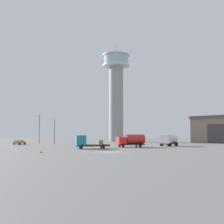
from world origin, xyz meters
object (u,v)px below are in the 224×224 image
at_px(car_orange, 19,142).
at_px(traffic_cone_near_right, 164,148).
at_px(control_tower, 116,89).
at_px(truck_flatbed_teal, 86,142).
at_px(light_post_west, 55,129).
at_px(truck_fuel_tanker_white, 169,139).
at_px(light_post_east, 39,126).
at_px(truck_fuel_tanker_red, 131,140).
at_px(traffic_cone_near_left, 41,151).

distance_m(car_orange, traffic_cone_near_right, 45.53).
relative_size(control_tower, truck_flatbed_teal, 5.64).
distance_m(control_tower, truck_flatbed_teal, 66.48).
distance_m(light_post_west, traffic_cone_near_right, 42.75).
bearing_deg(truck_fuel_tanker_white, traffic_cone_near_right, 21.76).
bearing_deg(car_orange, traffic_cone_near_right, -108.12).
bearing_deg(light_post_east, control_tower, 46.11).
relative_size(truck_fuel_tanker_red, truck_fuel_tanker_white, 1.18).
xyz_separation_m(truck_fuel_tanker_red, traffic_cone_near_left, (-16.20, -20.38, -1.38)).
bearing_deg(traffic_cone_near_left, truck_flatbed_teal, 64.34).
relative_size(truck_flatbed_teal, car_orange, 1.65).
bearing_deg(car_orange, truck_flatbed_teal, -123.16).
relative_size(truck_flatbed_teal, traffic_cone_near_left, 12.83).
xyz_separation_m(truck_fuel_tanker_white, car_orange, (-42.40, 10.72, -0.97)).
relative_size(car_orange, light_post_east, 0.46).
height_order(car_orange, traffic_cone_near_left, car_orange).
bearing_deg(truck_fuel_tanker_white, truck_fuel_tanker_red, -20.85).
distance_m(light_post_east, traffic_cone_near_right, 50.02).
distance_m(truck_flatbed_teal, truck_fuel_tanker_red, 12.38).
xyz_separation_m(light_post_west, light_post_east, (-6.00, 4.22, 1.00)).
bearing_deg(light_post_west, control_tower, 57.17).
bearing_deg(light_post_west, light_post_east, 144.86).
bearing_deg(light_post_east, car_orange, -106.54).
xyz_separation_m(control_tower, traffic_cone_near_left, (-13.80, -75.34, -22.92)).
relative_size(truck_fuel_tanker_white, light_post_west, 0.74).
distance_m(control_tower, car_orange, 53.15).
xyz_separation_m(control_tower, car_orange, (-29.59, -38.01, -22.46)).
relative_size(control_tower, truck_fuel_tanker_red, 5.93).
bearing_deg(car_orange, truck_fuel_tanker_red, -103.27).
height_order(truck_flatbed_teal, car_orange, truck_flatbed_teal).
distance_m(truck_flatbed_teal, light_post_east, 39.88).
distance_m(truck_fuel_tanker_white, traffic_cone_near_right, 14.59).
relative_size(control_tower, car_orange, 9.28).
bearing_deg(control_tower, truck_fuel_tanker_white, -75.27).
bearing_deg(light_post_east, truck_fuel_tanker_white, -28.36).
bearing_deg(truck_fuel_tanker_red, light_post_east, -63.29).
bearing_deg(traffic_cone_near_right, control_tower, 97.89).
bearing_deg(truck_fuel_tanker_white, control_tower, -126.99).
bearing_deg(truck_flatbed_teal, light_post_east, -77.57).
bearing_deg(control_tower, truck_flatbed_teal, -96.91).
bearing_deg(traffic_cone_near_right, light_post_west, 133.33).
height_order(truck_fuel_tanker_red, light_post_west, light_post_west).
height_order(truck_fuel_tanker_red, traffic_cone_near_right, truck_fuel_tanker_red).
bearing_deg(truck_flatbed_teal, traffic_cone_near_left, 48.24).
height_order(control_tower, light_post_west, control_tower).
height_order(truck_fuel_tanker_white, traffic_cone_near_right, truck_fuel_tanker_white).
bearing_deg(truck_fuel_tanker_white, light_post_west, -78.76).
bearing_deg(truck_fuel_tanker_white, car_orange, -65.91).
height_order(truck_fuel_tanker_red, truck_fuel_tanker_white, same).
height_order(truck_fuel_tanker_red, traffic_cone_near_left, truck_fuel_tanker_red).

